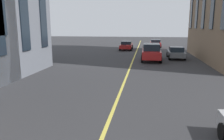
{
  "coord_description": "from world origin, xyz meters",
  "views": [
    {
      "loc": [
        2.07,
        -1.4,
        3.8
      ],
      "look_at": [
        11.16,
        0.01,
        1.94
      ],
      "focal_mm": 35.16,
      "sensor_mm": 36.0,
      "label": 1
    }
  ],
  "objects": [
    {
      "name": "car_grey_mid",
      "position": [
        28.49,
        -4.9,
        0.7
      ],
      "size": [
        3.9,
        1.89,
        1.4
      ],
      "color": "slate",
      "rests_on": "ground_plane"
    },
    {
      "name": "car_red_far",
      "position": [
        42.49,
        -3.07,
        0.7
      ],
      "size": [
        4.4,
        1.95,
        1.37
      ],
      "color": "#B21E1E",
      "rests_on": "ground_plane"
    },
    {
      "name": "car_red_parked_b",
      "position": [
        26.48,
        -2.0,
        0.97
      ],
      "size": [
        4.7,
        2.14,
        1.88
      ],
      "color": "#B21E1E",
      "rests_on": "ground_plane"
    },
    {
      "name": "car_red_oncoming",
      "position": [
        37.22,
        1.73,
        0.7
      ],
      "size": [
        4.4,
        1.95,
        1.37
      ],
      "color": "#B21E1E",
      "rests_on": "ground_plane"
    },
    {
      "name": "lane_centre_line",
      "position": [
        20.0,
        0.0,
        0.0
      ],
      "size": [
        80.0,
        0.16,
        0.01
      ],
      "color": "#D8C64C",
      "rests_on": "ground_plane"
    }
  ]
}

